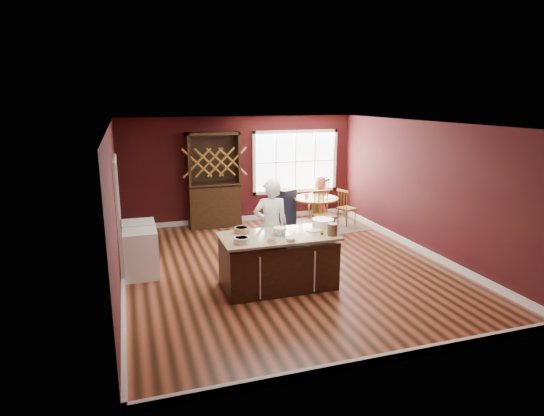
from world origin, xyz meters
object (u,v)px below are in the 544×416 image
Objects in this scene: dining_table at (316,206)px; dryer at (140,243)px; seated_woman at (319,199)px; chair_north at (318,198)px; baker at (271,226)px; chair_south at (325,214)px; high_chair at (285,207)px; toddler at (282,194)px; chair_east at (347,207)px; kitchen_island at (278,262)px; hutch at (214,180)px; washer at (141,254)px; layer_cake at (280,231)px.

dining_table is 1.28× the size of dryer.
dryer is at bearing 16.66° from seated_woman.
chair_north reaches higher than dryer.
dryer is (-2.29, 1.11, -0.44)m from baker.
chair_south is at bearing -132.37° from baker.
dining_table is at bearing -42.93° from high_chair.
chair_south is 1.09× the size of high_chair.
chair_east is at bearing -14.83° from toddler.
baker reaches higher than kitchen_island.
kitchen_island is 1.76× the size of chair_north.
seated_woman reaches higher than dryer.
chair_east is 0.77m from seated_woman.
chair_south is at bearing -37.06° from hutch.
high_chair is at bearing -109.70° from baker.
kitchen_island is 4.18m from hutch.
dryer is at bearing -13.32° from chair_north.
high_chair reaches higher than dining_table.
dryer is at bearing -21.13° from baker.
washer is 1.00× the size of dryer.
toddler is at bearing 154.98° from dining_table.
dining_table is at bearing 23.64° from chair_north.
chair_north is 0.47× the size of hutch.
kitchen_island is at bearing 51.34° from seated_woman.
hutch is at bearing 159.46° from dining_table.
layer_cake is at bearing 20.18° from chair_north.
chair_east is 0.79× the size of seated_woman.
toddler is at bearing -18.36° from hutch.
high_chair is at bearing 33.41° from washer.
kitchen_island is 1.76× the size of dining_table.
dryer reaches higher than dining_table.
seated_woman is at bearing -122.46° from baker.
toddler is at bearing 70.10° from layer_cake.
chair_south is 1.25m from high_chair.
baker is (-1.97, -2.52, 0.34)m from dining_table.
seated_woman reaches higher than layer_cake.
chair_east is 0.87× the size of chair_south.
toddler is 1.74m from hutch.
layer_cake is (-2.04, -3.21, 0.45)m from dining_table.
chair_north is at bearing 8.64° from chair_east.
hutch is (-1.68, 0.58, 0.68)m from high_chair.
chair_east is 0.86× the size of chair_north.
hutch is (-2.68, 0.40, 0.58)m from seated_woman.
baker is at bearing -83.39° from hutch.
baker is 3.45m from hutch.
chair_east is at bearing 14.80° from dryer.
seated_woman is 1.38× the size of dryer.
high_chair is at bearing -37.31° from toddler.
kitchen_island is 2.06× the size of chair_east.
hutch reaches higher than kitchen_island.
baker is 0.70m from layer_cake.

